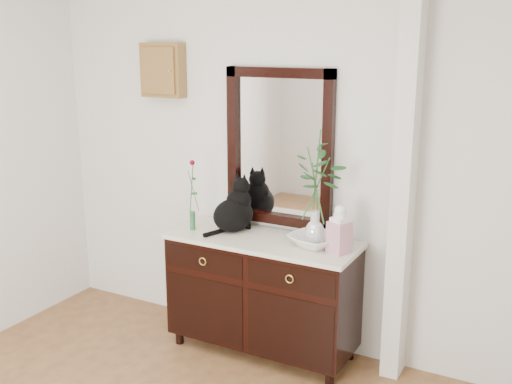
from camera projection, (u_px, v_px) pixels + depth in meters
The scene contains 10 objects.
wall_back at pixel (267, 159), 4.23m from camera, with size 3.60×0.04×2.70m, color silver.
pilaster at pixel (404, 176), 3.71m from camera, with size 0.12×0.20×2.70m, color silver.
sideboard at pixel (263, 289), 4.19m from camera, with size 1.33×0.52×0.82m.
wall_mirror at pixel (279, 148), 4.15m from camera, with size 0.80×0.06×1.10m.
key_cabinet at pixel (163, 70), 4.44m from camera, with size 0.35×0.10×0.40m, color brown.
cat at pixel (233, 204), 4.21m from camera, with size 0.27×0.33×0.39m, color black, non-canonical shape.
lotus_bowl at pixel (314, 240), 3.93m from camera, with size 0.32×0.32×0.08m, color white.
vase_branches at pixel (316, 186), 3.84m from camera, with size 0.37×0.37×0.77m, color silver, non-canonical shape.
bud_vase_rose at pixel (192, 195), 4.22m from camera, with size 0.06×0.06×0.52m, color #2A6438, non-canonical shape.
ginger_jar at pixel (340, 228), 3.79m from camera, with size 0.12×0.12×0.33m, color white, non-canonical shape.
Camera 1 is at (1.89, -1.72, 2.17)m, focal length 42.00 mm.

